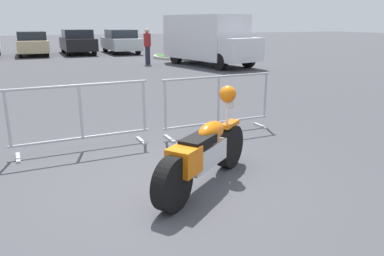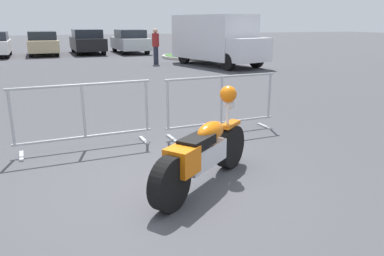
{
  "view_description": "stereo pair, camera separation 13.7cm",
  "coord_description": "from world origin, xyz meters",
  "px_view_note": "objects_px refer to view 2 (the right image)",
  "views": [
    {
      "loc": [
        -1.27,
        -4.08,
        2.0
      ],
      "look_at": [
        0.6,
        0.28,
        0.65
      ],
      "focal_mm": 35.0,
      "sensor_mm": 36.0,
      "label": 1
    },
    {
      "loc": [
        -1.14,
        -4.13,
        2.0
      ],
      "look_at": [
        0.6,
        0.28,
        0.65
      ],
      "focal_mm": 35.0,
      "sensor_mm": 36.0,
      "label": 2
    }
  ],
  "objects_px": {
    "parked_car_tan": "(43,43)",
    "pedestrian": "(156,45)",
    "motorcycle": "(204,152)",
    "parked_car_black": "(87,41)",
    "crowd_barrier_far": "(222,104)",
    "delivery_van": "(216,39)",
    "parked_car_silver": "(130,41)",
    "crowd_barrier_near": "(84,116)"
  },
  "relations": [
    {
      "from": "delivery_van",
      "to": "parked_car_black",
      "type": "relative_size",
      "value": 1.17
    },
    {
      "from": "parked_car_black",
      "to": "parked_car_silver",
      "type": "distance_m",
      "value": 2.73
    },
    {
      "from": "parked_car_tan",
      "to": "pedestrian",
      "type": "height_order",
      "value": "pedestrian"
    },
    {
      "from": "parked_car_black",
      "to": "pedestrian",
      "type": "height_order",
      "value": "pedestrian"
    },
    {
      "from": "parked_car_tan",
      "to": "parked_car_black",
      "type": "relative_size",
      "value": 0.94
    },
    {
      "from": "motorcycle",
      "to": "crowd_barrier_near",
      "type": "bearing_deg",
      "value": 84.18
    },
    {
      "from": "motorcycle",
      "to": "crowd_barrier_far",
      "type": "height_order",
      "value": "motorcycle"
    },
    {
      "from": "parked_car_silver",
      "to": "pedestrian",
      "type": "relative_size",
      "value": 2.64
    },
    {
      "from": "crowd_barrier_near",
      "to": "crowd_barrier_far",
      "type": "relative_size",
      "value": 1.0
    },
    {
      "from": "delivery_van",
      "to": "parked_car_black",
      "type": "distance_m",
      "value": 10.37
    },
    {
      "from": "parked_car_tan",
      "to": "pedestrian",
      "type": "xyz_separation_m",
      "value": [
        5.05,
        -7.56,
        0.19
      ]
    },
    {
      "from": "parked_car_tan",
      "to": "pedestrian",
      "type": "bearing_deg",
      "value": -146.94
    },
    {
      "from": "crowd_barrier_near",
      "to": "pedestrian",
      "type": "distance_m",
      "value": 12.64
    },
    {
      "from": "crowd_barrier_near",
      "to": "parked_car_black",
      "type": "height_order",
      "value": "parked_car_black"
    },
    {
      "from": "crowd_barrier_far",
      "to": "parked_car_black",
      "type": "bearing_deg",
      "value": 90.53
    },
    {
      "from": "crowd_barrier_near",
      "to": "crowd_barrier_far",
      "type": "xyz_separation_m",
      "value": [
        2.44,
        0.0,
        0.0
      ]
    },
    {
      "from": "motorcycle",
      "to": "parked_car_silver",
      "type": "xyz_separation_m",
      "value": [
        3.73,
        21.03,
        0.31
      ]
    },
    {
      "from": "motorcycle",
      "to": "delivery_van",
      "type": "height_order",
      "value": "delivery_van"
    },
    {
      "from": "parked_car_black",
      "to": "parked_car_silver",
      "type": "relative_size",
      "value": 1.02
    },
    {
      "from": "delivery_van",
      "to": "parked_car_silver",
      "type": "height_order",
      "value": "delivery_van"
    },
    {
      "from": "delivery_van",
      "to": "parked_car_tan",
      "type": "distance_m",
      "value": 11.8
    },
    {
      "from": "parked_car_tan",
      "to": "parked_car_silver",
      "type": "bearing_deg",
      "value": -94.11
    },
    {
      "from": "motorcycle",
      "to": "parked_car_black",
      "type": "relative_size",
      "value": 0.39
    },
    {
      "from": "motorcycle",
      "to": "crowd_barrier_near",
      "type": "xyz_separation_m",
      "value": [
        -1.22,
        2.02,
        0.1
      ]
    },
    {
      "from": "crowd_barrier_far",
      "to": "parked_car_silver",
      "type": "bearing_deg",
      "value": 82.47
    },
    {
      "from": "parked_car_tan",
      "to": "motorcycle",
      "type": "bearing_deg",
      "value": -176.24
    },
    {
      "from": "parked_car_tan",
      "to": "parked_car_silver",
      "type": "height_order",
      "value": "parked_car_silver"
    },
    {
      "from": "motorcycle",
      "to": "crowd_barrier_far",
      "type": "xyz_separation_m",
      "value": [
        1.22,
        2.02,
        0.1
      ]
    },
    {
      "from": "delivery_van",
      "to": "parked_car_silver",
      "type": "relative_size",
      "value": 1.19
    },
    {
      "from": "parked_car_black",
      "to": "parked_car_silver",
      "type": "height_order",
      "value": "parked_car_black"
    },
    {
      "from": "motorcycle",
      "to": "parked_car_tan",
      "type": "height_order",
      "value": "parked_car_tan"
    },
    {
      "from": "crowd_barrier_near",
      "to": "parked_car_black",
      "type": "relative_size",
      "value": 0.48
    },
    {
      "from": "crowd_barrier_far",
      "to": "pedestrian",
      "type": "distance_m",
      "value": 11.97
    },
    {
      "from": "delivery_van",
      "to": "parked_car_tan",
      "type": "height_order",
      "value": "delivery_van"
    },
    {
      "from": "crowd_barrier_far",
      "to": "delivery_van",
      "type": "bearing_deg",
      "value": 65.47
    },
    {
      "from": "motorcycle",
      "to": "pedestrian",
      "type": "xyz_separation_m",
      "value": [
        3.4,
        13.79,
        0.47
      ]
    },
    {
      "from": "parked_car_silver",
      "to": "pedestrian",
      "type": "bearing_deg",
      "value": 176.67
    },
    {
      "from": "crowd_barrier_far",
      "to": "pedestrian",
      "type": "relative_size",
      "value": 1.3
    },
    {
      "from": "crowd_barrier_near",
      "to": "parked_car_tan",
      "type": "distance_m",
      "value": 19.33
    },
    {
      "from": "pedestrian",
      "to": "crowd_barrier_far",
      "type": "bearing_deg",
      "value": -23.22
    },
    {
      "from": "crowd_barrier_far",
      "to": "parked_car_silver",
      "type": "height_order",
      "value": "parked_car_silver"
    },
    {
      "from": "motorcycle",
      "to": "parked_car_black",
      "type": "bearing_deg",
      "value": 50.29
    }
  ]
}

